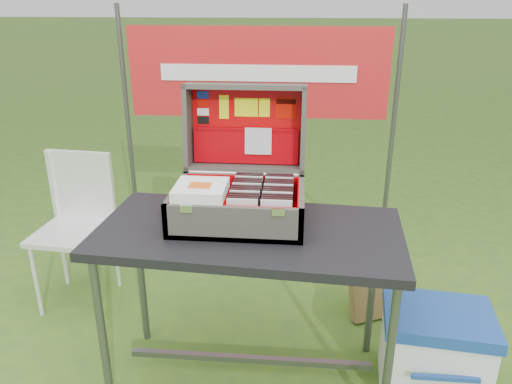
# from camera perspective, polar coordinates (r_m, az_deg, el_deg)

# --- Properties ---
(ground) EXTENTS (80.00, 80.00, 0.00)m
(ground) POSITION_cam_1_polar(r_m,az_deg,el_deg) (2.67, -1.96, -19.18)
(ground) COLOR #3A5D25
(ground) RESTS_ON ground
(table) EXTENTS (1.34, 0.74, 0.81)m
(table) POSITION_cam_1_polar(r_m,az_deg,el_deg) (2.35, -0.77, -13.18)
(table) COLOR black
(table) RESTS_ON ground
(table_top) EXTENTS (1.34, 0.74, 0.04)m
(table_top) POSITION_cam_1_polar(r_m,az_deg,el_deg) (2.15, -0.82, -4.69)
(table_top) COLOR black
(table_top) RESTS_ON ground
(table_leg_fl) EXTENTS (0.04, 0.04, 0.77)m
(table_leg_fl) POSITION_cam_1_polar(r_m,az_deg,el_deg) (2.28, -17.06, -16.10)
(table_leg_fl) COLOR #59595B
(table_leg_fl) RESTS_ON ground
(table_leg_fr) EXTENTS (0.04, 0.04, 0.77)m
(table_leg_fr) POSITION_cam_1_polar(r_m,az_deg,el_deg) (2.17, 14.99, -17.97)
(table_leg_fr) COLOR #59595B
(table_leg_fr) RESTS_ON ground
(table_leg_bl) EXTENTS (0.04, 0.04, 0.77)m
(table_leg_bl) POSITION_cam_1_polar(r_m,az_deg,el_deg) (2.69, -12.98, -9.35)
(table_leg_bl) COLOR #59595B
(table_leg_bl) RESTS_ON ground
(table_leg_br) EXTENTS (0.04, 0.04, 0.77)m
(table_leg_br) POSITION_cam_1_polar(r_m,az_deg,el_deg) (2.60, 13.15, -10.53)
(table_leg_br) COLOR #59595B
(table_leg_br) RESTS_ON ground
(table_brace) EXTENTS (1.15, 0.03, 0.03)m
(table_brace) POSITION_cam_1_polar(r_m,az_deg,el_deg) (2.52, -0.73, -18.54)
(table_brace) COLOR #59595B
(table_brace) RESTS_ON ground
(suitcase) EXTENTS (0.57, 0.57, 0.55)m
(suitcase) POSITION_cam_1_polar(r_m,az_deg,el_deg) (2.16, -1.91, 3.91)
(suitcase) COLOR #524E44
(suitcase) RESTS_ON table
(suitcase_base_bottom) EXTENTS (0.57, 0.41, 0.02)m
(suitcase_base_bottom) POSITION_cam_1_polar(r_m,az_deg,el_deg) (2.20, -2.01, -3.12)
(suitcase_base_bottom) COLOR #524E44
(suitcase_base_bottom) RESTS_ON table_top
(suitcase_base_wall_front) EXTENTS (0.57, 0.02, 0.15)m
(suitcase_base_wall_front) POSITION_cam_1_polar(r_m,az_deg,el_deg) (2.00, -2.70, -3.72)
(suitcase_base_wall_front) COLOR #524E44
(suitcase_base_wall_front) RESTS_ON table_top
(suitcase_base_wall_back) EXTENTS (0.57, 0.02, 0.15)m
(suitcase_base_wall_back) POSITION_cam_1_polar(r_m,az_deg,el_deg) (2.35, -1.47, 0.28)
(suitcase_base_wall_back) COLOR #524E44
(suitcase_base_wall_back) RESTS_ON table_top
(suitcase_base_wall_left) EXTENTS (0.02, 0.41, 0.15)m
(suitcase_base_wall_left) POSITION_cam_1_polar(r_m,az_deg,el_deg) (2.22, -9.05, -1.30)
(suitcase_base_wall_left) COLOR #524E44
(suitcase_base_wall_left) RESTS_ON table_top
(suitcase_base_wall_right) EXTENTS (0.02, 0.41, 0.15)m
(suitcase_base_wall_right) POSITION_cam_1_polar(r_m,az_deg,el_deg) (2.16, 5.19, -1.81)
(suitcase_base_wall_right) COLOR #524E44
(suitcase_base_wall_right) RESTS_ON table_top
(suitcase_liner_floor) EXTENTS (0.52, 0.36, 0.01)m
(suitcase_liner_floor) POSITION_cam_1_polar(r_m,az_deg,el_deg) (2.20, -2.02, -2.78)
(suitcase_liner_floor) COLOR red
(suitcase_liner_floor) RESTS_ON suitcase_base_bottom
(suitcase_latch_left) EXTENTS (0.05, 0.01, 0.03)m
(suitcase_latch_left) POSITION_cam_1_polar(r_m,az_deg,el_deg) (2.00, -7.99, -1.91)
(suitcase_latch_left) COLOR silver
(suitcase_latch_left) RESTS_ON suitcase_base_wall_front
(suitcase_latch_right) EXTENTS (0.05, 0.01, 0.03)m
(suitcase_latch_right) POSITION_cam_1_polar(r_m,az_deg,el_deg) (1.95, 2.57, -2.31)
(suitcase_latch_right) COLOR silver
(suitcase_latch_right) RESTS_ON suitcase_base_wall_front
(suitcase_hinge) EXTENTS (0.51, 0.02, 0.02)m
(suitcase_hinge) POSITION_cam_1_polar(r_m,az_deg,el_deg) (2.34, -1.46, 2.12)
(suitcase_hinge) COLOR silver
(suitcase_hinge) RESTS_ON suitcase_base_wall_back
(suitcase_lid_back) EXTENTS (0.57, 0.06, 0.41)m
(suitcase_lid_back) POSITION_cam_1_polar(r_m,az_deg,el_deg) (2.44, -1.07, 7.57)
(suitcase_lid_back) COLOR #524E44
(suitcase_lid_back) RESTS_ON suitcase_base_wall_back
(suitcase_lid_rim_far) EXTENTS (0.57, 0.15, 0.04)m
(suitcase_lid_rim_far) POSITION_cam_1_polar(r_m,az_deg,el_deg) (2.35, -1.23, 11.98)
(suitcase_lid_rim_far) COLOR #524E44
(suitcase_lid_rim_far) RESTS_ON suitcase_lid_back
(suitcase_lid_rim_near) EXTENTS (0.57, 0.15, 0.04)m
(suitcase_lid_rim_near) POSITION_cam_1_polar(r_m,az_deg,el_deg) (2.41, -1.25, 2.81)
(suitcase_lid_rim_near) COLOR #524E44
(suitcase_lid_rim_near) RESTS_ON suitcase_lid_back
(suitcase_lid_rim_left) EXTENTS (0.02, 0.19, 0.42)m
(suitcase_lid_rim_left) POSITION_cam_1_polar(r_m,az_deg,el_deg) (2.42, -7.76, 7.41)
(suitcase_lid_rim_left) COLOR #524E44
(suitcase_lid_rim_left) RESTS_ON suitcase_lid_back
(suitcase_lid_rim_right) EXTENTS (0.02, 0.19, 0.42)m
(suitcase_lid_rim_right) POSITION_cam_1_polar(r_m,az_deg,el_deg) (2.36, 5.44, 7.16)
(suitcase_lid_rim_right) COLOR #524E44
(suitcase_lid_rim_right) RESTS_ON suitcase_lid_back
(suitcase_lid_liner) EXTENTS (0.52, 0.04, 0.36)m
(suitcase_lid_liner) POSITION_cam_1_polar(r_m,az_deg,el_deg) (2.42, -1.11, 7.52)
(suitcase_lid_liner) COLOR red
(suitcase_lid_liner) RESTS_ON suitcase_lid_back
(suitcase_liner_wall_front) EXTENTS (0.52, 0.01, 0.13)m
(suitcase_liner_wall_front) POSITION_cam_1_polar(r_m,az_deg,el_deg) (2.01, -2.65, -3.26)
(suitcase_liner_wall_front) COLOR red
(suitcase_liner_wall_front) RESTS_ON suitcase_base_bottom
(suitcase_liner_wall_back) EXTENTS (0.52, 0.01, 0.13)m
(suitcase_liner_wall_back) POSITION_cam_1_polar(r_m,az_deg,el_deg) (2.34, -1.51, 0.41)
(suitcase_liner_wall_back) COLOR red
(suitcase_liner_wall_back) RESTS_ON suitcase_base_bottom
(suitcase_liner_wall_left) EXTENTS (0.01, 0.36, 0.13)m
(suitcase_liner_wall_left) POSITION_cam_1_polar(r_m,az_deg,el_deg) (2.22, -8.71, -1.05)
(suitcase_liner_wall_left) COLOR red
(suitcase_liner_wall_left) RESTS_ON suitcase_base_bottom
(suitcase_liner_wall_right) EXTENTS (0.01, 0.36, 0.13)m
(suitcase_liner_wall_right) POSITION_cam_1_polar(r_m,az_deg,el_deg) (2.16, 4.82, -1.52)
(suitcase_liner_wall_right) COLOR red
(suitcase_liner_wall_right) RESTS_ON suitcase_base_bottom
(suitcase_lid_pocket) EXTENTS (0.50, 0.05, 0.17)m
(suitcase_lid_pocket) POSITION_cam_1_polar(r_m,az_deg,el_deg) (2.42, -1.17, 5.23)
(suitcase_lid_pocket) COLOR #A30007
(suitcase_lid_pocket) RESTS_ON suitcase_lid_liner
(suitcase_pocket_edge) EXTENTS (0.49, 0.02, 0.02)m
(suitcase_pocket_edge) POSITION_cam_1_polar(r_m,az_deg,el_deg) (2.40, -1.17, 7.12)
(suitcase_pocket_edge) COLOR #A30007
(suitcase_pocket_edge) RESTS_ON suitcase_lid_pocket
(suitcase_pocket_cd) EXTENTS (0.13, 0.02, 0.13)m
(suitcase_pocket_cd) POSITION_cam_1_polar(r_m,az_deg,el_deg) (2.39, 0.25, 5.84)
(suitcase_pocket_cd) COLOR silver
(suitcase_pocket_cd) RESTS_ON suitcase_lid_pocket
(lid_sticker_cc_a) EXTENTS (0.06, 0.01, 0.03)m
(lid_sticker_cc_a) POSITION_cam_1_polar(r_m,az_deg,el_deg) (2.43, -6.10, 10.97)
(lid_sticker_cc_a) COLOR #1933B2
(lid_sticker_cc_a) RESTS_ON suitcase_lid_liner
(lid_sticker_cc_b) EXTENTS (0.06, 0.01, 0.03)m
(lid_sticker_cc_b) POSITION_cam_1_polar(r_m,az_deg,el_deg) (2.43, -6.08, 10.04)
(lid_sticker_cc_b) COLOR #BF0B00
(lid_sticker_cc_b) RESTS_ON suitcase_lid_liner
(lid_sticker_cc_c) EXTENTS (0.06, 0.01, 0.03)m
(lid_sticker_cc_c) POSITION_cam_1_polar(r_m,az_deg,el_deg) (2.44, -6.06, 9.10)
(lid_sticker_cc_c) COLOR white
(lid_sticker_cc_c) RESTS_ON suitcase_lid_liner
(lid_sticker_cc_d) EXTENTS (0.06, 0.01, 0.03)m
(lid_sticker_cc_d) POSITION_cam_1_polar(r_m,az_deg,el_deg) (2.44, -6.04, 8.17)
(lid_sticker_cc_d) COLOR black
(lid_sticker_cc_d) RESTS_ON suitcase_lid_liner
(lid_card_neon_tall) EXTENTS (0.05, 0.01, 0.11)m
(lid_card_neon_tall) POSITION_cam_1_polar(r_m,az_deg,el_deg) (2.42, -3.67, 9.67)
(lid_card_neon_tall) COLOR yellow
(lid_card_neon_tall) RESTS_ON suitcase_lid_liner
(lid_card_neon_main) EXTENTS (0.11, 0.01, 0.09)m
(lid_card_neon_main) POSITION_cam_1_polar(r_m,az_deg,el_deg) (2.40, -1.12, 9.65)
(lid_card_neon_main) COLOR yellow
(lid_card_neon_main) RESTS_ON suitcase_lid_liner
(lid_card_neon_small) EXTENTS (0.05, 0.01, 0.09)m
(lid_card_neon_small) POSITION_cam_1_polar(r_m,az_deg,el_deg) (2.40, 0.97, 9.61)
(lid_card_neon_small) COLOR yellow
(lid_card_neon_small) RESTS_ON suitcase_lid_liner
(lid_sticker_band) EXTENTS (0.10, 0.01, 0.10)m
(lid_sticker_band) POSITION_cam_1_polar(r_m,az_deg,el_deg) (2.39, 3.43, 9.55)
(lid_sticker_band) COLOR #BF0B00
(lid_sticker_band) RESTS_ON suitcase_lid_liner
(lid_sticker_band_bar) EXTENTS (0.09, 0.01, 0.02)m
(lid_sticker_band_bar) POSITION_cam_1_polar(r_m,az_deg,el_deg) (2.39, 3.45, 10.26)
(lid_sticker_band_bar) COLOR black
(lid_sticker_band_bar) RESTS_ON suitcase_lid_liner
(cd_left_0) EXTENTS (0.13, 0.01, 0.14)m
(cd_left_0) POSITION_cam_1_polar(r_m,az_deg,el_deg) (2.02, -1.58, -2.70)
(cd_left_0) COLOR silver
(cd_left_0) RESTS_ON suitcase_liner_floor
(cd_left_1) EXTENTS (0.13, 0.01, 0.14)m
(cd_left_1) POSITION_cam_1_polar(r_m,az_deg,el_deg) (2.04, -1.50, -2.45)
(cd_left_1) COLOR black
(cd_left_1) RESTS_ON suitcase_liner_floor
(cd_left_2) EXTENTS (0.13, 0.01, 0.14)m
(cd_left_2) POSITION_cam_1_polar(r_m,az_deg,el_deg) (2.06, -1.43, -2.19)
(cd_left_2) COLOR black
(cd_left_2) RESTS_ON suitcase_liner_floor
(cd_left_3) EXTENTS (0.13, 0.01, 0.14)m
(cd_left_3) POSITION_cam_1_polar(r_m,az_deg,el_deg) (2.08, -1.37, -1.94)
(cd_left_3) COLOR black
(cd_left_3) RESTS_ON suitcase_liner_floor
(cd_left_4) EXTENTS (0.13, 0.01, 0.14)m
(cd_left_4) POSITION_cam_1_polar(r_m,az_deg,el_deg) (2.10, -1.30, -1.70)
(cd_left_4) COLOR silver
(cd_left_4) RESTS_ON suitcase_liner_floor
(cd_left_5) EXTENTS (0.13, 0.01, 0.14)m
(cd_left_5) POSITION_cam_1_polar(r_m,az_deg,el_deg) (2.12, -1.23, -1.46)
(cd_left_5) COLOR black
(cd_left_5) RESTS_ON suitcase_liner_floor
(cd_left_6) EXTENTS (0.13, 0.01, 0.14)m
(cd_left_6) POSITION_cam_1_polar(r_m,az_deg,el_deg) (2.14, -1.17, -1.23)
(cd_left_6) COLOR black
(cd_left_6) RESTS_ON suitcase_liner_floor
(cd_left_7) EXTENTS (0.13, 0.01, 0.14)m
(cd_left_7) POSITION_cam_1_polar(r_m,az_deg,el_deg) (2.16, -1.11, -1.00)
(cd_left_7) COLOR black
(cd_left_7) RESTS_ON suitcase_liner_floor
(cd_left_8) EXTENTS (0.13, 0.01, 0.14)m
(cd_left_8) POSITION_cam_1_polar(r_m,az_deg,el_deg) (2.18, -1.04, -0.77)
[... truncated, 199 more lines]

